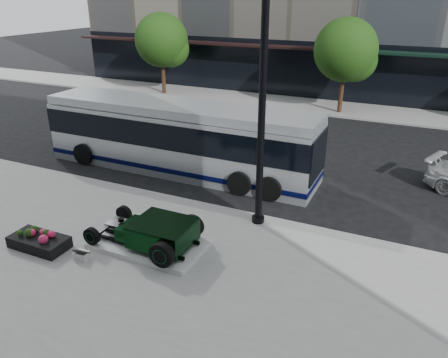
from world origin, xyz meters
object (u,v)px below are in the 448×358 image
at_px(transit_bus, 179,137).
at_px(hot_rod, 157,232).
at_px(flower_planter, 39,241).
at_px(lamppost, 262,120).

bearing_deg(transit_bus, hot_rod, -65.55).
xyz_separation_m(hot_rod, transit_bus, (-2.74, 6.03, 0.79)).
bearing_deg(flower_planter, hot_rod, 23.18).
relative_size(hot_rod, lamppost, 0.42).
distance_m(flower_planter, transit_bus, 7.55).
bearing_deg(lamppost, flower_planter, -141.77).
relative_size(flower_planter, transit_bus, 0.15).
height_order(flower_planter, transit_bus, transit_bus).
bearing_deg(hot_rod, transit_bus, 114.45).
xyz_separation_m(lamppost, flower_planter, (-5.40, -4.26, -3.30)).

